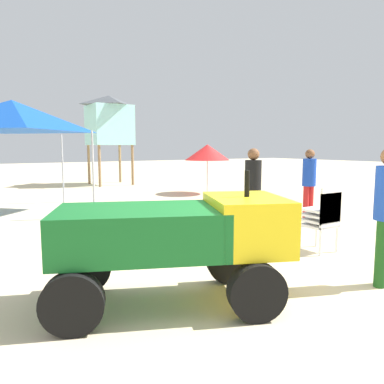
# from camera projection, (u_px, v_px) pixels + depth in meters

# --- Properties ---
(ground) EXTENTS (80.00, 80.00, 0.00)m
(ground) POSITION_uv_depth(u_px,v_px,m) (230.00, 296.00, 4.41)
(ground) COLOR beige
(utility_cart) EXTENTS (2.81, 2.12, 1.50)m
(utility_cart) POSITION_uv_depth(u_px,v_px,m) (176.00, 235.00, 4.12)
(utility_cart) COLOR #146023
(utility_cart) RESTS_ON ground
(stacked_plastic_chairs) EXTENTS (0.48, 0.48, 1.11)m
(stacked_plastic_chairs) POSITION_uv_depth(u_px,v_px,m) (324.00, 214.00, 6.17)
(stacked_plastic_chairs) COLOR white
(stacked_plastic_chairs) RESTS_ON ground
(surfboard_pile) EXTENTS (2.52, 0.84, 0.32)m
(surfboard_pile) POSITION_uv_depth(u_px,v_px,m) (136.00, 226.00, 7.50)
(surfboard_pile) COLOR orange
(surfboard_pile) RESTS_ON ground
(lifeguard_near_center) EXTENTS (0.32, 0.32, 1.73)m
(lifeguard_near_center) POSITION_uv_depth(u_px,v_px,m) (253.00, 186.00, 7.23)
(lifeguard_near_center) COLOR #33598C
(lifeguard_near_center) RESTS_ON ground
(lifeguard_near_right) EXTENTS (0.32, 0.32, 1.70)m
(lifeguard_near_right) POSITION_uv_depth(u_px,v_px,m) (309.00, 180.00, 8.92)
(lifeguard_near_right) COLOR red
(lifeguard_near_right) RESTS_ON ground
(popup_canopy) EXTENTS (3.15, 3.15, 2.94)m
(popup_canopy) POSITION_uv_depth(u_px,v_px,m) (12.00, 116.00, 9.44)
(popup_canopy) COLOR #B2B2B7
(popup_canopy) RESTS_ON ground
(lifeguard_tower) EXTENTS (1.98, 1.98, 4.10)m
(lifeguard_tower) POSITION_uv_depth(u_px,v_px,m) (109.00, 120.00, 17.18)
(lifeguard_tower) COLOR olive
(lifeguard_tower) RESTS_ON ground
(beach_umbrella_far) EXTENTS (1.69, 1.69, 1.85)m
(beach_umbrella_far) POSITION_uv_depth(u_px,v_px,m) (207.00, 152.00, 13.97)
(beach_umbrella_far) COLOR beige
(beach_umbrella_far) RESTS_ON ground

